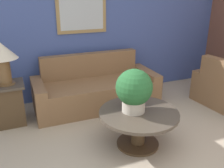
% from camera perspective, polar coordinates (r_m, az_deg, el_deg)
% --- Properties ---
extents(wall_back, '(7.72, 0.09, 2.60)m').
position_cam_1_polar(wall_back, '(4.68, -6.26, 12.69)').
color(wall_back, '#42569E').
rests_on(wall_back, ground_plane).
extents(couch_main, '(2.14, 0.87, 0.88)m').
position_cam_1_polar(couch_main, '(4.43, -3.71, -1.32)').
color(couch_main, brown).
rests_on(couch_main, ground_plane).
extents(coffee_table, '(1.03, 1.03, 0.49)m').
position_cam_1_polar(coffee_table, '(3.30, 6.08, -8.42)').
color(coffee_table, '#4C3823').
rests_on(coffee_table, ground_plane).
extents(side_table, '(0.49, 0.49, 0.65)m').
position_cam_1_polar(side_table, '(4.12, -22.40, -4.13)').
color(side_table, '#4C3823').
rests_on(side_table, ground_plane).
extents(table_lamp, '(0.45, 0.45, 0.62)m').
position_cam_1_polar(table_lamp, '(3.89, -23.91, 5.97)').
color(table_lamp, brown).
rests_on(table_lamp, side_table).
extents(potted_plant_on_table, '(0.47, 0.47, 0.56)m').
position_cam_1_polar(potted_plant_on_table, '(3.12, 5.06, -1.28)').
color(potted_plant_on_table, beige).
rests_on(potted_plant_on_table, coffee_table).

